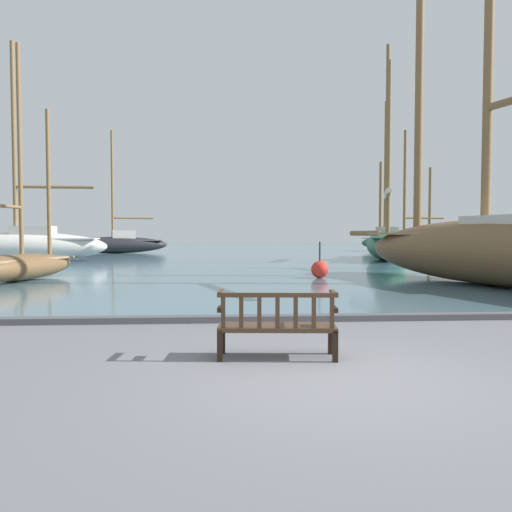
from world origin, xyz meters
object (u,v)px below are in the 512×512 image
object	(u,v)px
sailboat_mid_port	(406,240)
sailboat_nearest_port	(386,240)
sailboat_centre_channel	(116,243)
park_bench	(277,324)
sailboat_distant_harbor	(491,243)
channel_buoy	(320,269)
sailboat_outer_starboard	(21,244)
sailboat_outer_port	(20,263)

from	to	relation	value
sailboat_mid_port	sailboat_nearest_port	xyz separation A→B (m)	(-7.13, -15.67, 0.21)
sailboat_centre_channel	park_bench	bearing A→B (deg)	-74.68
sailboat_mid_port	sailboat_distant_harbor	bearing A→B (deg)	-105.87
sailboat_mid_port	sailboat_nearest_port	world-z (taller)	sailboat_nearest_port
channel_buoy	sailboat_distant_harbor	bearing A→B (deg)	-28.29
channel_buoy	sailboat_mid_port	bearing A→B (deg)	64.17
sailboat_nearest_port	sailboat_distant_harbor	bearing A→B (deg)	-96.56
park_bench	sailboat_distant_harbor	world-z (taller)	sailboat_distant_harbor
park_bench	sailboat_mid_port	xyz separation A→B (m)	(16.69, 40.05, 0.62)
park_bench	sailboat_centre_channel	xyz separation A→B (m)	(-9.79, 35.73, 0.44)
sailboat_outer_starboard	park_bench	bearing A→B (deg)	-61.68
sailboat_outer_starboard	sailboat_nearest_port	world-z (taller)	sailboat_nearest_port
sailboat_outer_starboard	sailboat_centre_channel	distance (m)	12.43
sailboat_mid_port	sailboat_centre_channel	bearing A→B (deg)	-170.72
sailboat_distant_harbor	sailboat_centre_channel	bearing A→B (deg)	122.89
park_bench	sailboat_outer_starboard	xyz separation A→B (m)	(-12.75, 23.66, 0.63)
sailboat_outer_starboard	sailboat_centre_channel	world-z (taller)	sailboat_outer_starboard
sailboat_mid_port	sailboat_centre_channel	distance (m)	26.83
sailboat_outer_port	sailboat_nearest_port	size ratio (longest dim) A/B	0.60
channel_buoy	sailboat_nearest_port	bearing A→B (deg)	62.57
sailboat_nearest_port	channel_buoy	bearing A→B (deg)	-117.43
sailboat_outer_starboard	sailboat_nearest_port	size ratio (longest dim) A/B	0.95
sailboat_outer_starboard	sailboat_outer_port	size ratio (longest dim) A/B	1.57
sailboat_outer_starboard	sailboat_outer_port	xyz separation A→B (m)	(4.95, -12.64, -0.42)
channel_buoy	sailboat_outer_starboard	bearing A→B (deg)	141.44
park_bench	sailboat_nearest_port	size ratio (longest dim) A/B	0.12
sailboat_mid_port	sailboat_nearest_port	distance (m)	17.21
sailboat_outer_starboard	sailboat_nearest_port	bearing A→B (deg)	1.87
sailboat_outer_port	sailboat_distant_harbor	bearing A→B (deg)	-8.81
park_bench	sailboat_outer_starboard	size ratio (longest dim) A/B	0.13
sailboat_outer_starboard	channel_buoy	world-z (taller)	sailboat_outer_starboard
sailboat_distant_harbor	channel_buoy	xyz separation A→B (m)	(-4.98, 2.68, -1.01)
sailboat_outer_starboard	channel_buoy	bearing A→B (deg)	-38.56
sailboat_outer_port	channel_buoy	size ratio (longest dim) A/B	6.11
park_bench	sailboat_centre_channel	world-z (taller)	sailboat_centre_channel
sailboat_outer_starboard	channel_buoy	distance (m)	19.85
sailboat_outer_starboard	sailboat_outer_port	bearing A→B (deg)	-68.61
sailboat_nearest_port	sailboat_distant_harbor	distance (m)	15.88
sailboat_outer_starboard	sailboat_nearest_port	distance (m)	22.33
sailboat_mid_port	sailboat_centre_channel	xyz separation A→B (m)	(-26.47, -4.33, -0.18)
park_bench	channel_buoy	xyz separation A→B (m)	(2.76, 11.29, -0.07)
park_bench	channel_buoy	bearing A→B (deg)	76.24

